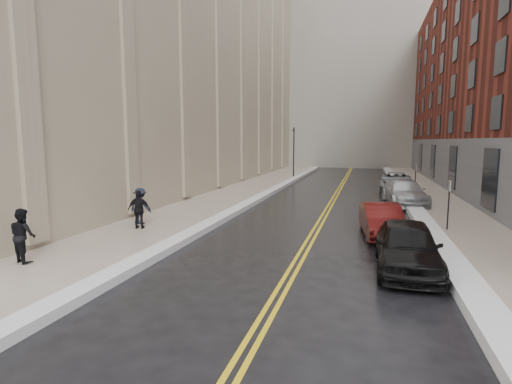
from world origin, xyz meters
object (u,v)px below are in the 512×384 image
Objects in this scene: car_black at (407,246)px; pedestrian_b at (140,206)px; pedestrian_a at (23,235)px; pedestrian_c at (139,210)px; car_silver_far at (396,182)px; car_maroon at (382,220)px; car_silver_near at (404,193)px.

car_black is 2.73× the size of pedestrian_b.
pedestrian_c is (0.87, 5.12, -0.02)m from pedestrian_a.
pedestrian_c reaches higher than car_black.
pedestrian_a reaches higher than car_silver_far.
car_maroon is 2.52× the size of pedestrian_b.
car_maroon is at bearing -167.73° from pedestrian_b.
pedestrian_a is at bearing 64.67° from pedestrian_c.
pedestrian_a reaches higher than car_black.
pedestrian_a reaches higher than car_silver_near.
car_silver_far is (0.00, 7.26, -0.05)m from car_silver_near.
pedestrian_c is (-11.51, -17.91, 0.27)m from car_silver_far.
pedestrian_b is (-10.39, -1.01, 0.29)m from car_maroon.
car_maroon is 16.10m from car_silver_far.
car_black is at bearing 169.96° from pedestrian_b.
pedestrian_c is at bearing -119.31° from car_silver_far.
car_maroon is at bearing 97.85° from car_black.
car_silver_far is at bearing 87.34° from car_black.
car_silver_near reaches higher than car_black.
car_silver_far is (1.02, 20.33, -0.05)m from car_black.
car_maroon is 8.91m from car_silver_near.
pedestrian_a is 5.20m from pedestrian_c.
pedestrian_b reaches higher than car_silver_near.
car_silver_far is at bearing -118.42° from pedestrian_b.
pedestrian_c reaches higher than car_silver_near.
car_silver_near reaches higher than car_silver_far.
car_silver_near is 3.12× the size of pedestrian_a.
pedestrian_a reaches higher than pedestrian_b.
car_maroon is 0.81× the size of car_silver_far.
pedestrian_b is (-10.97, 3.31, 0.21)m from car_black.
pedestrian_b is at bearing -121.76° from car_silver_far.
pedestrian_b is 0.99× the size of pedestrian_c.
pedestrian_c is (-9.91, -1.89, 0.30)m from car_maroon.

